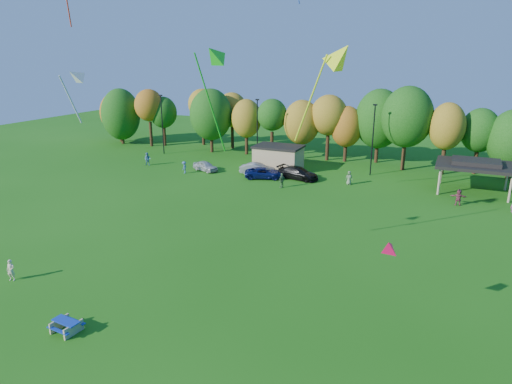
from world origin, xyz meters
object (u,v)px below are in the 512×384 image
at_px(car_a, 205,166).
at_px(car_c, 264,173).
at_px(picnic_table, 66,325).
at_px(kite_flyer, 11,270).
at_px(car_b, 258,169).
at_px(car_d, 298,173).

distance_m(car_a, car_c, 8.68).
height_order(picnic_table, kite_flyer, kite_flyer).
bearing_deg(car_b, picnic_table, 178.44).
bearing_deg(car_b, car_c, -139.07).
relative_size(car_a, car_d, 0.72).
height_order(picnic_table, car_a, car_a).
xyz_separation_m(picnic_table, car_b, (-4.14, 36.25, 0.34)).
bearing_deg(kite_flyer, car_d, 55.65).
relative_size(picnic_table, kite_flyer, 1.13).
bearing_deg(picnic_table, car_b, 101.26).
relative_size(car_c, car_d, 0.92).
bearing_deg(picnic_table, car_d, 92.68).
height_order(kite_flyer, car_a, kite_flyer).
bearing_deg(car_c, car_b, 29.76).
bearing_deg(car_a, car_d, -65.36).
relative_size(picnic_table, car_b, 0.38).
height_order(kite_flyer, car_c, kite_flyer).
relative_size(kite_flyer, car_d, 0.29).
distance_m(picnic_table, kite_flyer, 8.71).
xyz_separation_m(kite_flyer, car_a, (-3.18, 32.21, -0.12)).
xyz_separation_m(kite_flyer, car_d, (9.48, 33.34, -0.00)).
bearing_deg(kite_flyer, car_c, 61.76).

